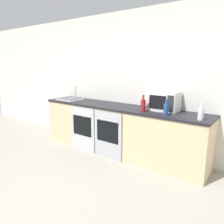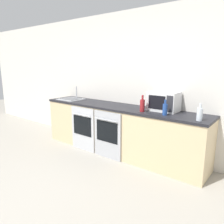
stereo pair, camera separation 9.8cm
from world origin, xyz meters
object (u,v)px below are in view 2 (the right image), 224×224
Objects in this scene: oven_right at (107,135)px; bottle_red at (142,105)px; sink at (71,99)px; bottle_clear at (200,114)px; bottle_blue at (165,109)px; microwave at (164,101)px; oven_left at (83,129)px.

bottle_red is at bearing 17.01° from oven_right.
sink is (-1.23, 0.28, 0.49)m from oven_right.
bottle_clear is 1.04× the size of bottle_blue.
microwave reaches higher than bottle_clear.
microwave is (1.44, 0.44, 0.63)m from oven_left.
oven_left is 1.34m from bottle_red.
oven_left is 0.83m from sink.
bottle_clear is 0.91× the size of bottle_red.
oven_right is 1.35m from sink.
sink is at bearing 177.16° from bottle_blue.
microwave reaches higher than sink.
microwave reaches higher than bottle_blue.
bottle_red reaches higher than oven_right.
microwave is at bearing 156.33° from bottle_clear.
bottle_clear is (2.10, 0.15, 0.57)m from oven_left.
bottle_blue is (0.98, 0.17, 0.56)m from oven_right.
sink reaches higher than bottle_red.
sink is (-2.72, 0.13, -0.08)m from bottle_clear.
bottle_clear reaches higher than bottle_blue.
sink is at bearing 177.27° from bottle_clear.
oven_right is 0.84m from bottle_red.
bottle_clear is 0.50× the size of sink.
microwave is 1.79× the size of bottle_red.
bottle_blue is at bearing 177.77° from bottle_clear.
bottle_clear is 0.51m from bottle_blue.
microwave is 1.97× the size of bottle_clear.
bottle_blue is at bearing 9.75° from oven_right.
bottle_blue is at bearing -2.84° from sink.
oven_right is 1.77× the size of microwave.
oven_left is at bearing -171.50° from bottle_red.
oven_right is 1.13m from microwave.
microwave is 0.36m from bottle_red.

